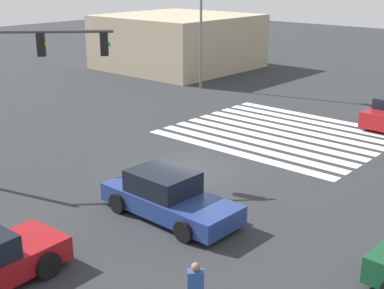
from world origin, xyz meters
name	(u,v)px	position (x,y,z in m)	size (l,w,h in m)	color
ground_plane	(192,169)	(0.00, 0.00, 0.00)	(114.62, 114.62, 0.00)	#2B2D30
crosswalk_markings	(280,133)	(0.00, -6.57, 0.00)	(9.91, 8.20, 0.01)	silver
car_4	(168,197)	(-2.23, 3.71, 0.67)	(4.81, 2.16, 1.48)	navy
corner_building	(178,41)	(16.25, -16.89, 2.10)	(10.43, 10.43, 4.21)	tan
street_light_pole_a	(201,3)	(9.70, -11.98, 5.57)	(0.80, 0.36, 9.49)	slate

